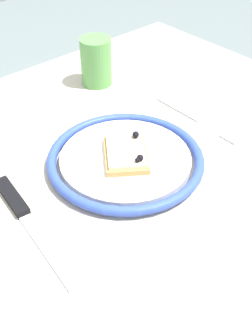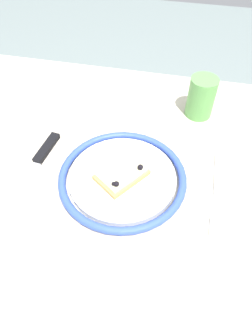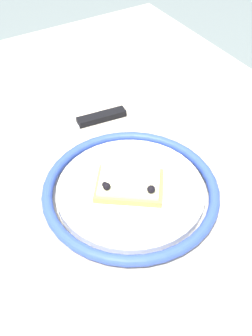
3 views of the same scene
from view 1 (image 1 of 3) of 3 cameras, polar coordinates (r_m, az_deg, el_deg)
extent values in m
cube|color=#BCB29E|center=(0.68, -0.75, -3.40)|extent=(1.06, 0.89, 0.03)
cylinder|color=#4C4742|center=(1.39, 3.56, 2.11)|extent=(0.05, 0.05, 0.74)
cylinder|color=white|center=(0.71, -0.07, 1.02)|extent=(0.22, 0.22, 0.02)
torus|color=#334FB2|center=(0.71, -0.07, 1.28)|extent=(0.26, 0.26, 0.02)
cube|color=tan|center=(0.70, -0.04, 1.76)|extent=(0.11, 0.12, 0.01)
cube|color=beige|center=(0.70, -0.04, 2.27)|extent=(0.10, 0.11, 0.01)
sphere|color=black|center=(0.67, 1.77, 1.45)|extent=(0.01, 0.01, 0.01)
sphere|color=black|center=(0.72, 1.30, 4.47)|extent=(0.01, 0.01, 0.01)
sphere|color=black|center=(0.67, 1.29, 1.25)|extent=(0.01, 0.01, 0.01)
cube|color=silver|center=(0.59, -10.31, -10.69)|extent=(0.04, 0.15, 0.00)
cube|color=black|center=(0.67, -14.96, -3.70)|extent=(0.03, 0.09, 0.01)
cube|color=silver|center=(0.86, 6.97, 7.83)|extent=(0.01, 0.11, 0.00)
cube|color=silver|center=(0.79, 13.69, 3.98)|extent=(0.02, 0.04, 0.00)
cylinder|color=#599E4C|center=(0.92, -4.00, 13.95)|extent=(0.07, 0.07, 0.10)
camera|label=2|loc=(0.46, 53.15, 31.95)|focal=32.24mm
camera|label=3|loc=(0.74, 40.47, 32.74)|focal=44.14mm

